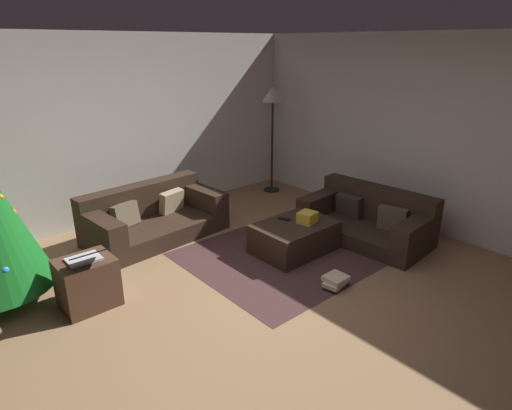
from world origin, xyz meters
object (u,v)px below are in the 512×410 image
(gift_box, at_px, (307,217))
(side_table, at_px, (87,283))
(ottoman, at_px, (295,237))
(corner_lamp, at_px, (273,103))
(couch_right, at_px, (369,219))
(couch_left, at_px, (152,217))
(tv_remote, at_px, (284,219))
(laptop, at_px, (86,257))
(book_stack, at_px, (336,281))

(gift_box, height_order, side_table, gift_box)
(ottoman, relative_size, corner_lamp, 0.55)
(couch_right, xyz_separation_m, gift_box, (-0.91, 0.27, 0.19))
(couch_right, height_order, gift_box, couch_right)
(couch_left, relative_size, corner_lamp, 1.04)
(couch_right, bearing_deg, side_table, 71.99)
(ottoman, bearing_deg, side_table, 168.41)
(couch_left, distance_m, tv_remote, 1.79)
(couch_left, height_order, corner_lamp, corner_lamp)
(ottoman, xyz_separation_m, corner_lamp, (1.41, 1.94, 1.34))
(couch_left, distance_m, side_table, 1.70)
(laptop, bearing_deg, gift_box, -11.41)
(book_stack, bearing_deg, laptop, 147.80)
(couch_left, height_order, tv_remote, couch_left)
(ottoman, height_order, corner_lamp, corner_lamp)
(side_table, xyz_separation_m, laptop, (-0.00, -0.06, 0.30))
(book_stack, bearing_deg, couch_right, 22.42)
(gift_box, relative_size, tv_remote, 1.30)
(ottoman, relative_size, side_table, 1.89)
(gift_box, height_order, tv_remote, gift_box)
(couch_right, bearing_deg, tv_remote, 59.46)
(tv_remote, bearing_deg, side_table, 147.08)
(tv_remote, relative_size, book_stack, 0.52)
(ottoman, relative_size, laptop, 2.45)
(ottoman, bearing_deg, book_stack, -107.81)
(tv_remote, bearing_deg, laptop, 148.59)
(laptop, bearing_deg, couch_right, -12.79)
(couch_right, xyz_separation_m, book_stack, (-1.33, -0.55, -0.18))
(couch_right, relative_size, gift_box, 8.16)
(book_stack, bearing_deg, gift_box, 63.02)
(couch_right, bearing_deg, ottoman, 67.08)
(couch_left, bearing_deg, corner_lamp, -176.48)
(tv_remote, distance_m, side_table, 2.41)
(couch_right, xyz_separation_m, laptop, (-3.44, 0.78, 0.30))
(ottoman, distance_m, tv_remote, 0.26)
(couch_left, bearing_deg, couch_right, 133.53)
(ottoman, xyz_separation_m, laptop, (-2.40, 0.43, 0.37))
(tv_remote, bearing_deg, corner_lamp, 25.75)
(couch_left, relative_size, book_stack, 5.99)
(gift_box, relative_size, book_stack, 0.67)
(couch_right, distance_m, gift_box, 0.97)
(gift_box, xyz_separation_m, corner_lamp, (1.28, 2.02, 1.08))
(tv_remote, bearing_deg, couch_left, 102.23)
(book_stack, bearing_deg, ottoman, 72.19)
(ottoman, distance_m, book_stack, 0.95)
(couch_left, xyz_separation_m, laptop, (-1.30, -1.16, 0.29))
(tv_remote, xyz_separation_m, corner_lamp, (1.43, 1.76, 1.14))
(couch_left, bearing_deg, tv_remote, 123.15)
(couch_right, distance_m, laptop, 3.54)
(gift_box, bearing_deg, side_table, 167.21)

